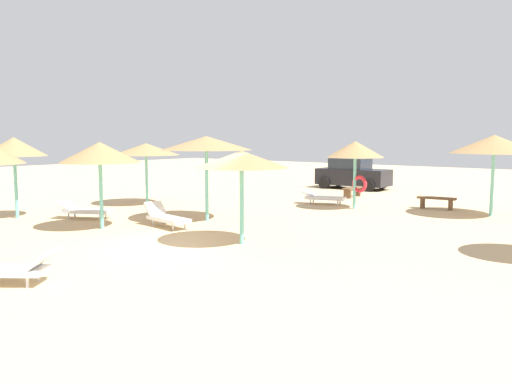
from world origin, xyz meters
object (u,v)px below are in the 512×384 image
at_px(lounger_0, 322,197).
at_px(lounger_3, 166,217).
at_px(lounger_2, 83,210).
at_px(bench_0, 352,190).
at_px(lounger_1, 10,269).
at_px(bench_1, 436,201).
at_px(parasol_0, 355,150).
at_px(parasol_6, 242,160).
at_px(parked_car, 352,174).
at_px(parasol_5, 14,147).
at_px(parasol_4, 146,149).
at_px(parasol_8, 494,144).
at_px(parasol_2, 100,153).
at_px(parasol_3, 206,143).

relative_size(lounger_0, lounger_3, 1.03).
bearing_deg(lounger_2, bench_0, 69.09).
distance_m(lounger_1, bench_1, 16.23).
bearing_deg(lounger_0, parasol_0, -12.28).
xyz_separation_m(parasol_6, lounger_1, (-1.18, -5.82, -2.00)).
height_order(bench_1, parked_car, parked_car).
relative_size(parasol_6, lounger_1, 1.34).
distance_m(parasol_5, bench_0, 14.92).
height_order(parasol_4, parasol_8, parasol_8).
height_order(parasol_5, lounger_2, parasol_5).
distance_m(parasol_4, bench_1, 12.32).
bearing_deg(lounger_3, parasol_5, -159.39).
bearing_deg(parasol_5, parasol_8, 39.73).
bearing_deg(parasol_6, lounger_1, -101.48).
bearing_deg(parasol_5, lounger_3, 20.61).
height_order(lounger_2, bench_1, lounger_2).
bearing_deg(parasol_2, parasol_3, 64.58).
distance_m(parasol_4, lounger_3, 6.19).
bearing_deg(bench_1, lounger_3, -119.86).
distance_m(parasol_3, lounger_2, 5.09).
xyz_separation_m(parasol_0, parasol_3, (-2.66, -5.88, 0.32)).
bearing_deg(lounger_3, bench_0, 85.31).
relative_size(parasol_2, parasol_8, 0.89).
xyz_separation_m(lounger_1, bench_0, (-1.54, 17.47, 0.03)).
bearing_deg(parasol_0, parked_car, 118.16).
relative_size(bench_0, bench_1, 0.99).
relative_size(parasol_2, bench_1, 1.80).
distance_m(lounger_2, lounger_3, 3.67).
xyz_separation_m(bench_0, bench_1, (4.60, -1.53, 0.00)).
xyz_separation_m(parasol_4, parasol_5, (-0.75, -5.36, 0.18)).
height_order(parasol_2, parked_car, parasol_2).
relative_size(parasol_2, bench_0, 1.82).
bearing_deg(bench_1, parasol_4, -148.50).
relative_size(parasol_0, lounger_0, 1.37).
distance_m(lounger_2, parked_car, 15.73).
height_order(parasol_6, parasol_8, parasol_8).
height_order(parasol_2, lounger_2, parasol_2).
bearing_deg(parasol_0, lounger_1, -91.55).
distance_m(parasol_0, bench_0, 4.49).
bearing_deg(parasol_5, parasol_4, 82.00).
distance_m(lounger_3, bench_1, 11.07).
relative_size(parasol_4, lounger_1, 1.51).
distance_m(parasol_0, lounger_3, 8.40).
relative_size(parasol_0, parasol_3, 0.87).
bearing_deg(parasol_8, lounger_2, -139.53).
xyz_separation_m(parasol_6, bench_0, (-2.73, 11.64, -1.97)).
relative_size(parasol_6, parasol_8, 0.82).
relative_size(lounger_1, bench_1, 1.24).
height_order(parasol_2, lounger_0, parasol_2).
distance_m(lounger_1, bench_0, 17.54).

